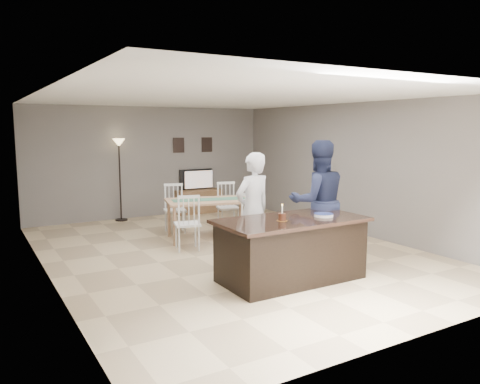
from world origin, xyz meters
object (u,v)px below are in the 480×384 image
floor_lamp (119,157)px  birthday_cake (282,217)px  television (197,179)px  man (318,202)px  dining_table (209,206)px  kitchen_island (291,249)px  woman (253,210)px  plate_stack (324,215)px  tv_console (199,201)px

floor_lamp → birthday_cake: bearing=-83.7°
television → floor_lamp: floor_lamp is taller
man → dining_table: bearing=-51.8°
kitchen_island → woman: (-0.10, 0.87, 0.45)m
television → man: size_ratio=0.46×
man → plate_stack: man is taller
birthday_cake → dining_table: bearing=83.2°
dining_table → floor_lamp: floor_lamp is taller
woman → man: (1.05, -0.32, 0.09)m
man → dining_table: 2.48m
birthday_cake → plate_stack: bearing=-4.2°
tv_console → dining_table: size_ratio=0.54×
tv_console → kitchen_island: bearing=-102.2°
woman → dining_table: bearing=-106.7°
kitchen_island → man: bearing=30.1°
kitchen_island → dining_table: (0.14, 2.87, 0.19)m
woman → birthday_cake: woman is taller
woman → plate_stack: woman is taller
plate_stack → kitchen_island: bearing=167.6°
kitchen_island → floor_lamp: floor_lamp is taller
woman → birthday_cake: (-0.10, -0.93, 0.05)m
dining_table → floor_lamp: (-0.98, 2.72, 0.86)m
man → woman: bearing=2.2°
television → floor_lamp: bearing=1.4°
tv_console → plate_stack: bearing=-97.0°
television → floor_lamp: (-2.03, -0.05, 0.64)m
man → floor_lamp: bearing=-51.5°
birthday_cake → man: bearing=27.7°
man → plate_stack: (-0.45, -0.66, -0.07)m
tv_console → dining_table: (-1.06, -2.70, 0.35)m
woman → floor_lamp: (-0.73, 4.72, 0.60)m
woman → birthday_cake: 0.93m
kitchen_island → woman: bearing=96.7°
man → tv_console: bearing=-73.8°
kitchen_island → tv_console: kitchen_island is taller
tv_console → dining_table: dining_table is taller
television → plate_stack: television is taller
television → plate_stack: 5.79m
television → woman: (-1.30, -4.77, 0.04)m
birthday_cake → dining_table: size_ratio=0.11×
woman → dining_table: size_ratio=0.82×
man → kitchen_island: bearing=49.1°
television → birthday_cake: size_ratio=3.90×
woman → plate_stack: 1.15m
floor_lamp → plate_stack: bearing=-76.8°
woman → man: size_ratio=0.91×
kitchen_island → floor_lamp: size_ratio=1.11×
dining_table → floor_lamp: size_ratio=1.14×
kitchen_island → man: (0.95, 0.55, 0.54)m
birthday_cake → floor_lamp: floor_lamp is taller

